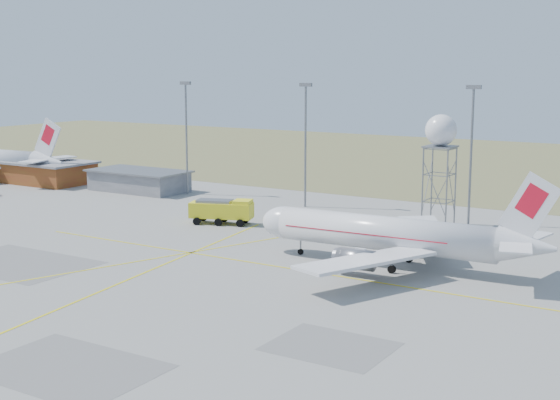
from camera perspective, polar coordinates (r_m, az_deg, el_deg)
The scene contains 10 objects.
ground at distance 74.14m, azimuth -17.70°, elevation -8.89°, with size 400.00×400.00×0.00m, color gray.
grass_strip at distance 194.09m, azimuth 15.51°, elevation 2.54°, with size 400.00×120.00×0.03m, color olive.
building_orange at distance 169.06m, azimuth -18.30°, elevation 2.12°, with size 33.00×12.00×4.30m.
building_grey at distance 148.88m, azimuth -10.28°, elevation 1.41°, with size 19.00×10.00×3.90m.
mast_a at distance 142.81m, azimuth -6.87°, elevation 5.23°, with size 2.20×0.50×20.50m.
mast_b at distance 128.67m, azimuth 1.88°, elevation 4.80°, with size 2.20×0.50×20.50m.
mast_c at distance 117.22m, azimuth 13.83°, elevation 4.05°, with size 2.20×0.50×20.50m.
airliner_main at distance 91.71m, azimuth 8.05°, elevation -2.54°, with size 35.97×34.94×12.23m.
radar_tower at distance 114.57m, azimuth 11.61°, elevation 2.57°, with size 4.53×4.53×16.41m.
fire_truck at distance 115.94m, azimuth -4.19°, elevation -0.89°, with size 9.81×6.11×3.72m.
Camera 1 is at (54.28, -44.92, 23.06)m, focal length 50.00 mm.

